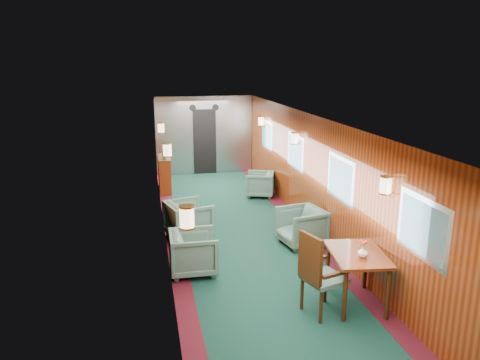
% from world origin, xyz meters
% --- Properties ---
extents(room, '(12.00, 12.10, 2.40)m').
position_xyz_m(room, '(0.00, 0.00, 1.63)').
color(room, '#0D2F24').
rests_on(room, ground).
extents(bulkhead, '(2.98, 0.17, 2.39)m').
position_xyz_m(bulkhead, '(0.00, 5.91, 1.18)').
color(bulkhead, '#AAACB1').
rests_on(bulkhead, ground).
extents(windows_right, '(0.02, 8.60, 0.80)m').
position_xyz_m(windows_right, '(1.49, 0.25, 1.45)').
color(windows_right, silver).
rests_on(windows_right, ground).
extents(wall_sconces, '(2.97, 7.97, 0.25)m').
position_xyz_m(wall_sconces, '(0.00, 0.57, 1.79)').
color(wall_sconces, '#FFEFC6').
rests_on(wall_sconces, ground).
extents(dining_table, '(0.88, 1.15, 0.80)m').
position_xyz_m(dining_table, '(1.09, -2.64, 0.67)').
color(dining_table, maroon).
rests_on(dining_table, ground).
extents(side_chair, '(0.67, 0.69, 1.21)m').
position_xyz_m(side_chair, '(0.43, -2.80, 0.65)').
color(side_chair, '#1B3F36').
rests_on(side_chair, ground).
extents(credenza, '(0.33, 1.04, 1.21)m').
position_xyz_m(credenza, '(-1.34, 4.07, 0.48)').
color(credenza, maroon).
rests_on(credenza, ground).
extents(flower_vase, '(0.17, 0.17, 0.15)m').
position_xyz_m(flower_vase, '(1.09, -2.78, 0.87)').
color(flower_vase, white).
rests_on(flower_vase, dining_table).
extents(armchair_left_near, '(0.79, 0.77, 0.71)m').
position_xyz_m(armchair_left_near, '(-1.11, -1.13, 0.36)').
color(armchair_left_near, '#1B3F36').
rests_on(armchair_left_near, ground).
extents(armchair_left_far, '(1.02, 1.00, 0.75)m').
position_xyz_m(armchair_left_far, '(-1.03, 0.48, 0.37)').
color(armchair_left_far, '#1B3F36').
rests_on(armchair_left_far, ground).
extents(armchair_right_near, '(0.93, 0.91, 0.73)m').
position_xyz_m(armchair_right_near, '(1.05, -0.33, 0.36)').
color(armchair_right_near, '#1B3F36').
rests_on(armchair_right_near, ground).
extents(armchair_right_far, '(0.88, 0.87, 0.64)m').
position_xyz_m(armchair_right_far, '(1.06, 3.04, 0.32)').
color(armchair_right_far, '#1B3F36').
rests_on(armchair_right_far, ground).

